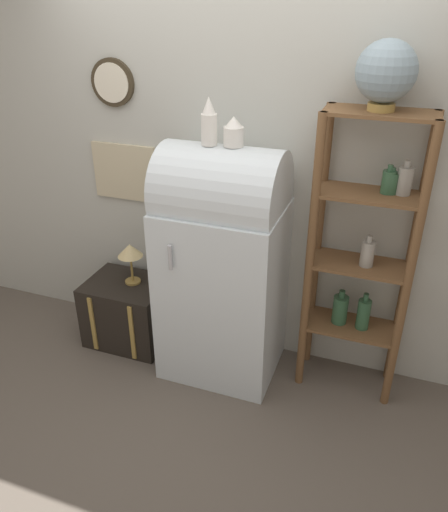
{
  "coord_description": "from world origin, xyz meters",
  "views": [
    {
      "loc": [
        0.95,
        -2.32,
        2.31
      ],
      "look_at": [
        0.01,
        0.25,
        0.85
      ],
      "focal_mm": 35.0,
      "sensor_mm": 36.0,
      "label": 1
    }
  ],
  "objects_px": {
    "vase_left": "(209,123)",
    "vase_center": "(234,132)",
    "suitcase_trunk": "(129,311)",
    "globe": "(386,72)",
    "refrigerator": "(222,263)",
    "desk_lamp": "(130,253)"
  },
  "relations": [
    {
      "from": "vase_left",
      "to": "vase_center",
      "type": "xyz_separation_m",
      "value": [
        0.14,
        0.02,
        -0.05
      ]
    },
    {
      "from": "suitcase_trunk",
      "to": "globe",
      "type": "height_order",
      "value": "globe"
    },
    {
      "from": "suitcase_trunk",
      "to": "globe",
      "type": "relative_size",
      "value": 1.66
    },
    {
      "from": "refrigerator",
      "to": "globe",
      "type": "relative_size",
      "value": 4.53
    },
    {
      "from": "refrigerator",
      "to": "vase_center",
      "type": "xyz_separation_m",
      "value": [
        0.06,
        0.01,
        0.83
      ]
    },
    {
      "from": "refrigerator",
      "to": "globe",
      "type": "bearing_deg",
      "value": 8.43
    },
    {
      "from": "globe",
      "to": "vase_center",
      "type": "bearing_deg",
      "value": -171.53
    },
    {
      "from": "vase_center",
      "to": "suitcase_trunk",
      "type": "bearing_deg",
      "value": 178.3
    },
    {
      "from": "vase_center",
      "to": "desk_lamp",
      "type": "height_order",
      "value": "vase_center"
    },
    {
      "from": "refrigerator",
      "to": "globe",
      "type": "xyz_separation_m",
      "value": [
        0.81,
        0.12,
        1.16
      ]
    },
    {
      "from": "refrigerator",
      "to": "vase_left",
      "type": "relative_size",
      "value": 5.88
    },
    {
      "from": "suitcase_trunk",
      "to": "globe",
      "type": "xyz_separation_m",
      "value": [
        1.56,
        0.09,
        1.72
      ]
    },
    {
      "from": "vase_left",
      "to": "refrigerator",
      "type": "bearing_deg",
      "value": 9.65
    },
    {
      "from": "globe",
      "to": "desk_lamp",
      "type": "height_order",
      "value": "globe"
    },
    {
      "from": "vase_center",
      "to": "refrigerator",
      "type": "bearing_deg",
      "value": -172.05
    },
    {
      "from": "vase_left",
      "to": "globe",
      "type": "bearing_deg",
      "value": 8.53
    },
    {
      "from": "suitcase_trunk",
      "to": "desk_lamp",
      "type": "xyz_separation_m",
      "value": [
        0.04,
        0.03,
        0.48
      ]
    },
    {
      "from": "desk_lamp",
      "to": "vase_left",
      "type": "bearing_deg",
      "value": -6.77
    },
    {
      "from": "vase_left",
      "to": "vase_center",
      "type": "bearing_deg",
      "value": 8.85
    },
    {
      "from": "suitcase_trunk",
      "to": "vase_center",
      "type": "relative_size",
      "value": 3.47
    },
    {
      "from": "refrigerator",
      "to": "vase_center",
      "type": "relative_size",
      "value": 9.45
    },
    {
      "from": "desk_lamp",
      "to": "refrigerator",
      "type": "bearing_deg",
      "value": -5.09
    }
  ]
}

